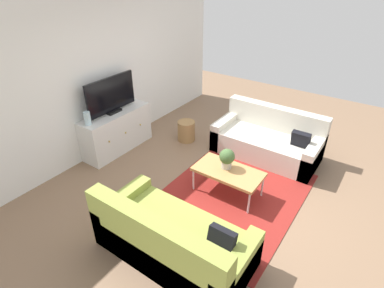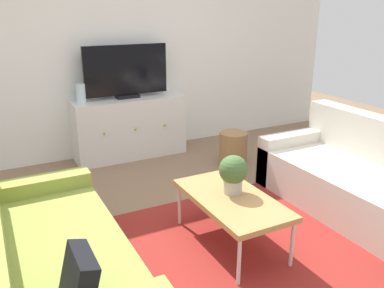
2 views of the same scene
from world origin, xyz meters
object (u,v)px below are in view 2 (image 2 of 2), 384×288
Objects in this scene: couch_left_side at (39,269)px; tv_console at (130,127)px; potted_plant at (233,172)px; coffee_table at (231,200)px; glass_vase at (81,93)px; couch_right_side at (363,182)px; flat_screen_tv at (126,72)px; wicker_basket at (233,148)px.

couch_left_side is 2.77m from tv_console.
potted_plant is 2.28m from tv_console.
glass_vase is (-0.60, 2.33, 0.48)m from coffee_table.
couch_right_side is 5.93× the size of potted_plant.
flat_screen_tv is (-0.03, 2.35, 0.69)m from coffee_table.
tv_console is 0.75m from glass_vase.
couch_right_side is 1.43m from coffee_table.
glass_vase reaches higher than wicker_basket.
couch_left_side is 2.88m from couch_right_side.
flat_screen_tv is 1.59m from wicker_basket.
glass_vase is at bearing 151.47° from wicker_basket.
wicker_basket is (1.00, -0.88, -0.88)m from flat_screen_tv.
flat_screen_tv reaches higher than potted_plant.
couch_left_side is 2.86m from wicker_basket.
coffee_table is (1.45, 0.05, 0.11)m from couch_left_side.
glass_vase is (-0.57, -0.02, -0.21)m from flat_screen_tv.
couch_right_side is 2.92m from flat_screen_tv.
wicker_basket is at bearing -28.53° from glass_vase.
couch_right_side reaches higher than tv_console.
glass_vase is at bearing 104.48° from coffee_table.
potted_plant is at bearing 52.06° from coffee_table.
tv_console is (-0.03, 2.33, -0.01)m from coffee_table.
glass_vase is 1.91m from wicker_basket.
couch_left_side is at bearing -109.78° from glass_vase.
couch_right_side is at bearing -58.65° from flat_screen_tv.
flat_screen_tv is at bearing 59.28° from couch_left_side.
coffee_table reaches higher than wicker_basket.
wicker_basket is (2.43, 1.52, -0.07)m from couch_left_side.
potted_plant is 0.30× the size of flat_screen_tv.
couch_right_side reaches higher than potted_plant.
flat_screen_tv is at bearing 90.00° from tv_console.
couch_left_side is at bearing -175.77° from potted_plant.
coffee_table is at bearing 1.91° from couch_left_side.
couch_right_side reaches higher than coffee_table.
couch_right_side is 1.42m from potted_plant.
wicker_basket is at bearing 106.63° from couch_right_side.
glass_vase reaches higher than potted_plant.
flat_screen_tv is 0.61m from glass_vase.
coffee_table is 2.45m from glass_vase.
coffee_table is 0.22m from potted_plant.
potted_plant is 0.78× the size of wicker_basket.
wicker_basket is at bearing 56.50° from coffee_table.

